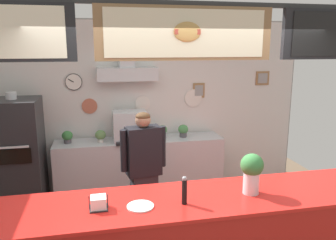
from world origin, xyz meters
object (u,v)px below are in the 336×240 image
(potted_oregano, at_px, (183,130))
(potted_basil, at_px, (67,137))
(potted_thyme, at_px, (100,136))
(condiment_plate, at_px, (140,206))
(napkin_holder, at_px, (99,203))
(shop_worker, at_px, (144,172))
(potted_rosemary, at_px, (162,131))
(pepper_grinder, at_px, (184,190))
(basil_vase, at_px, (252,172))
(pizza_oven, at_px, (17,157))
(espresso_machine, at_px, (130,126))

(potted_oregano, bearing_deg, potted_basil, 179.44)
(potted_thyme, relative_size, condiment_plate, 0.87)
(potted_basil, relative_size, napkin_holder, 1.25)
(shop_worker, xyz_separation_m, potted_rosemary, (0.48, 1.26, 0.18))
(potted_oregano, distance_m, potted_thyme, 1.31)
(potted_thyme, bearing_deg, pepper_grinder, -76.44)
(potted_thyme, relative_size, basil_vase, 0.52)
(condiment_plate, bearing_deg, pizza_oven, 121.01)
(potted_thyme, height_order, potted_rosemary, potted_rosemary)
(pizza_oven, bearing_deg, pepper_grinder, -53.25)
(basil_vase, bearing_deg, potted_basil, 123.95)
(potted_thyme, height_order, condiment_plate, potted_thyme)
(condiment_plate, bearing_deg, espresso_machine, 86.06)
(pizza_oven, bearing_deg, basil_vase, -43.84)
(potted_rosemary, bearing_deg, napkin_holder, -111.57)
(potted_oregano, relative_size, pepper_grinder, 0.84)
(potted_oregano, height_order, potted_rosemary, potted_rosemary)
(espresso_machine, height_order, napkin_holder, espresso_machine)
(shop_worker, height_order, potted_rosemary, shop_worker)
(potted_rosemary, height_order, basil_vase, basil_vase)
(pepper_grinder, bearing_deg, potted_basil, 112.75)
(potted_thyme, distance_m, napkin_holder, 2.55)
(basil_vase, xyz_separation_m, napkin_holder, (-1.31, -0.02, -0.15))
(shop_worker, height_order, espresso_machine, shop_worker)
(potted_basil, bearing_deg, potted_oregano, -0.56)
(pizza_oven, xyz_separation_m, potted_oregano, (2.46, 0.25, 0.20))
(pizza_oven, distance_m, potted_oregano, 2.48)
(shop_worker, relative_size, potted_thyme, 8.46)
(basil_vase, bearing_deg, shop_worker, 120.47)
(potted_thyme, bearing_deg, napkin_holder, -91.30)
(shop_worker, height_order, condiment_plate, shop_worker)
(pizza_oven, bearing_deg, potted_thyme, 10.42)
(espresso_machine, bearing_deg, condiment_plate, -93.94)
(potted_oregano, relative_size, potted_rosemary, 0.96)
(pizza_oven, xyz_separation_m, potted_basil, (0.67, 0.27, 0.19))
(potted_thyme, bearing_deg, potted_rosemary, 1.98)
(pizza_oven, xyz_separation_m, potted_thyme, (1.16, 0.21, 0.20))
(basil_vase, distance_m, condiment_plate, 1.00)
(potted_rosemary, relative_size, condiment_plate, 0.96)
(potted_rosemary, distance_m, napkin_holder, 2.78)
(potted_rosemary, height_order, potted_basil, potted_rosemary)
(potted_basil, bearing_deg, potted_rosemary, -0.94)
(pepper_grinder, relative_size, napkin_holder, 1.59)
(potted_rosemary, distance_m, pepper_grinder, 2.67)
(potted_rosemary, height_order, pepper_grinder, pepper_grinder)
(pizza_oven, distance_m, napkin_holder, 2.60)
(pizza_oven, xyz_separation_m, shop_worker, (1.64, -1.01, 0.03))
(espresso_machine, relative_size, pepper_grinder, 2.14)
(potted_thyme, bearing_deg, potted_oregano, 1.74)
(pizza_oven, xyz_separation_m, pepper_grinder, (1.79, -2.39, 0.38))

